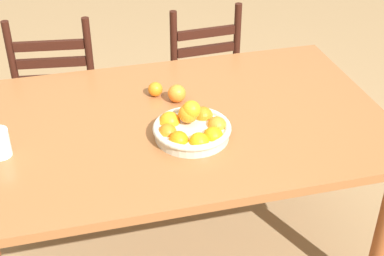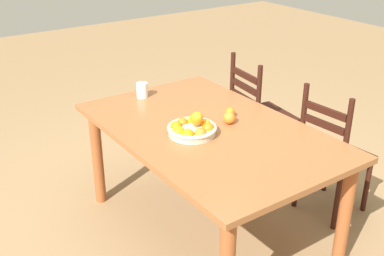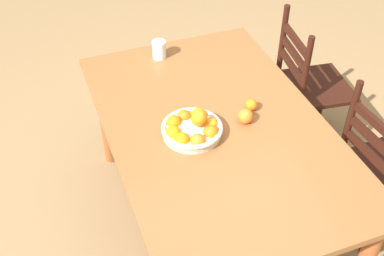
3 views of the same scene
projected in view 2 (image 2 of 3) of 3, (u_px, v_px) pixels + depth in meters
name	position (u px, v px, depth m)	size (l,w,h in m)	color
ground_plane	(207.00, 229.00, 3.17)	(12.00, 12.00, 0.00)	#93724C
dining_table	(209.00, 142.00, 2.90)	(1.62, 1.03, 0.74)	brown
chair_near_window	(331.00, 155.00, 3.19)	(0.42, 0.42, 0.92)	black
chair_by_cabinet	(258.00, 116.00, 3.73)	(0.47, 0.47, 0.94)	black
fruit_bowl	(192.00, 128.00, 2.76)	(0.29, 0.29, 0.14)	beige
orange_loose_0	(230.00, 112.00, 2.99)	(0.06, 0.06, 0.06)	orange
orange_loose_1	(229.00, 118.00, 2.89)	(0.07, 0.07, 0.07)	orange
drinking_glass	(142.00, 90.00, 3.29)	(0.08, 0.08, 0.10)	silver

